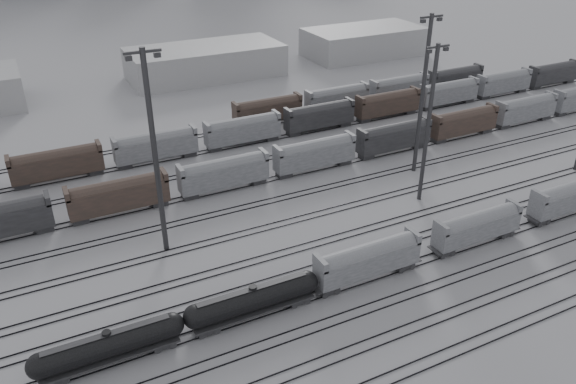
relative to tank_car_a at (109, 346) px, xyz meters
name	(u,v)px	position (x,y,z in m)	size (l,w,h in m)	color
ground	(381,280)	(33.55, -1.00, -2.30)	(900.00, 900.00, 0.00)	#A4A4A9
tracks	(315,217)	(33.55, 16.50, -2.22)	(220.00, 71.50, 0.16)	black
tank_car_a	(109,346)	(0.00, 0.00, 0.00)	(16.05, 2.68, 3.97)	black
tank_car_b	(253,300)	(16.26, 0.00, 0.08)	(16.61, 2.77, 4.10)	black
hopper_car_a	(368,259)	(31.90, 0.00, 0.88)	(14.37, 2.85, 5.14)	black
hopper_car_b	(477,225)	(49.96, 0.00, 0.75)	(13.76, 2.73, 4.92)	black
hopper_car_c	(570,196)	(68.43, 0.00, 0.91)	(14.51, 2.88, 5.19)	black
light_mast_b	(155,151)	(11.04, 18.24, 12.50)	(4.46, 0.71, 27.89)	#333335
light_mast_c	(429,122)	(51.38, 13.98, 10.94)	(3.99, 0.64, 24.95)	#333335
light_mast_d	(423,92)	(57.14, 22.75, 12.09)	(4.34, 0.69, 27.12)	#333335
bg_string_near	(315,155)	(41.55, 31.00, 0.50)	(151.00, 3.00, 5.60)	gray
bg_string_mid	(319,117)	(51.55, 47.00, 0.50)	(151.00, 3.00, 5.60)	black
bg_string_far	(369,94)	(69.05, 55.00, 0.50)	(66.00, 3.00, 5.60)	#47352D
warehouse_mid	(206,62)	(43.55, 94.00, 1.70)	(40.00, 18.00, 8.00)	#A1A1A4
warehouse_right	(364,42)	(93.55, 94.00, 1.70)	(35.00, 18.00, 8.00)	#A1A1A4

